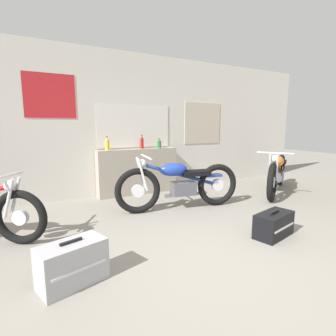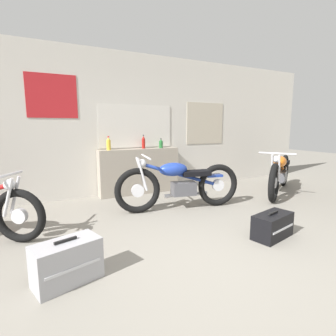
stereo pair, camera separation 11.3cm
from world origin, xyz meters
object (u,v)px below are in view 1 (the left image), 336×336
object	(u,v)px
bottle_leftmost	(107,144)
bottle_left_center	(142,142)
motorcycle_blue	(180,184)
hard_case_black	(274,225)
hard_case_silver	(72,263)
bottle_center	(159,144)
motorcycle_orange	(277,172)

from	to	relation	value
bottle_leftmost	bottle_left_center	distance (m)	0.73
motorcycle_blue	hard_case_black	world-z (taller)	motorcycle_blue
bottle_leftmost	hard_case_silver	xyz separation A→B (m)	(-1.06, -2.60, -0.85)
bottle_left_center	bottle_center	xyz separation A→B (m)	(0.37, -0.05, -0.04)
hard_case_black	hard_case_silver	xyz separation A→B (m)	(-2.38, 0.15, 0.04)
motorcycle_orange	hard_case_silver	distance (m)	4.49
motorcycle_blue	hard_case_silver	bearing A→B (deg)	-144.45
bottle_center	motorcycle_blue	world-z (taller)	bottle_center
bottle_center	motorcycle_orange	bearing A→B (deg)	-30.46
bottle_center	hard_case_silver	size ratio (longest dim) A/B	0.31
bottle_left_center	bottle_center	bearing A→B (deg)	-7.79
hard_case_black	hard_case_silver	distance (m)	2.38
hard_case_black	hard_case_silver	bearing A→B (deg)	176.51
bottle_center	hard_case_silver	world-z (taller)	bottle_center
bottle_leftmost	motorcycle_orange	size ratio (longest dim) A/B	0.13
bottle_left_center	motorcycle_blue	world-z (taller)	bottle_left_center
bottle_leftmost	hard_case_black	size ratio (longest dim) A/B	0.44
motorcycle_blue	motorcycle_orange	distance (m)	2.37
bottle_leftmost	hard_case_black	xyz separation A→B (m)	(1.32, -2.75, -0.88)
bottle_left_center	motorcycle_blue	size ratio (longest dim) A/B	0.13
motorcycle_orange	bottle_leftmost	bearing A→B (deg)	158.90
bottle_left_center	motorcycle_orange	world-z (taller)	bottle_left_center
bottle_left_center	motorcycle_orange	xyz separation A→B (m)	(2.48, -1.29, -0.62)
bottle_center	hard_case_silver	xyz separation A→B (m)	(-2.16, -2.61, -0.82)
motorcycle_blue	motorcycle_orange	xyz separation A→B (m)	(2.37, 0.00, -0.00)
motorcycle_orange	hard_case_black	xyz separation A→B (m)	(-1.90, -1.51, -0.27)
bottle_leftmost	motorcycle_orange	world-z (taller)	bottle_leftmost
hard_case_silver	motorcycle_blue	bearing A→B (deg)	35.55
motorcycle_blue	motorcycle_orange	bearing A→B (deg)	0.11
motorcycle_orange	motorcycle_blue	bearing A→B (deg)	-179.89
bottle_leftmost	bottle_center	size ratio (longest dim) A/B	1.34
hard_case_black	bottle_left_center	bearing A→B (deg)	101.82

